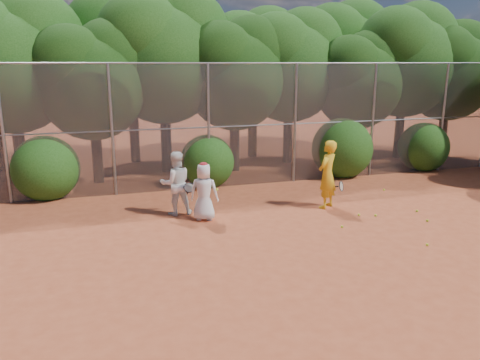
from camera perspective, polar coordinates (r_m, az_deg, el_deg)
name	(u,v)px	position (r m, az deg, el deg)	size (l,w,h in m)	color
ground	(317,252)	(10.45, 9.35, -8.71)	(80.00, 80.00, 0.00)	#AD4727
fence_back	(235,125)	(15.33, -0.62, 6.77)	(20.05, 0.09, 4.03)	gray
tree_1	(11,58)	(17.34, -26.11, 13.23)	(4.64, 4.03, 6.35)	black
tree_2	(93,76)	(16.45, -17.51, 11.99)	(3.99, 3.47, 5.47)	black
tree_3	(164,52)	(17.62, -9.22, 15.20)	(4.89, 4.26, 6.70)	black
tree_4	(235,70)	(17.54, -0.55, 13.29)	(4.19, 3.64, 5.73)	black
tree_5	(291,62)	(19.13, 6.19, 14.16)	(4.51, 3.92, 6.17)	black
tree_6	(359,77)	(19.36, 14.30, 12.09)	(3.86, 3.36, 5.29)	black
tree_7	(406,56)	(21.24, 19.59, 14.07)	(4.77, 4.14, 6.53)	black
tree_8	(450,67)	(22.23, 24.21, 12.42)	(4.25, 3.70, 5.82)	black
tree_10	(131,47)	(19.71, -13.13, 15.57)	(5.15, 4.48, 7.06)	black
tree_11	(254,59)	(20.28, 1.71, 14.55)	(4.64, 4.03, 6.35)	black
tree_12	(343,51)	(22.65, 12.47, 15.08)	(5.02, 4.37, 6.88)	black
bush_0	(46,165)	(15.30, -22.62, 1.65)	(2.00, 2.00, 2.00)	#1B4711
bush_1	(207,159)	(15.59, -4.03, 2.57)	(1.80, 1.80, 1.80)	#1B4711
bush_2	(342,146)	(17.33, 12.34, 4.12)	(2.20, 2.20, 2.20)	#1B4711
bush_3	(424,145)	(19.28, 21.48, 4.00)	(1.90, 1.90, 1.90)	#1B4711
player_yellow	(327,175)	(13.35, 10.60, 0.66)	(0.91, 0.79, 1.93)	yellow
player_teen	(204,191)	(12.17, -4.41, -1.40)	(0.87, 0.73, 1.55)	white
player_white	(176,183)	(12.68, -7.83, -0.40)	(0.89, 0.76, 1.74)	white
ball_0	(359,215)	(13.03, 14.30, -4.14)	(0.07, 0.07, 0.07)	#C9E028
ball_1	(417,211)	(13.85, 20.78, -3.54)	(0.07, 0.07, 0.07)	#C9E028
ball_2	(427,245)	(11.44, 21.86, -7.33)	(0.07, 0.07, 0.07)	#C9E028
ball_3	(427,221)	(13.12, 21.87, -4.61)	(0.07, 0.07, 0.07)	#C9E028
ball_4	(342,227)	(12.02, 12.33, -5.58)	(0.07, 0.07, 0.07)	#C9E028
ball_5	(384,190)	(15.77, 17.14, -1.14)	(0.07, 0.07, 0.07)	#C9E028
ball_6	(376,215)	(13.11, 16.19, -4.16)	(0.07, 0.07, 0.07)	#C9E028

